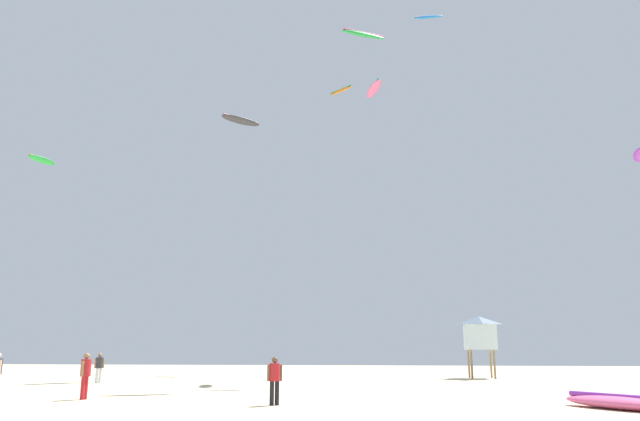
{
  "coord_description": "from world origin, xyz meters",
  "views": [
    {
      "loc": [
        4.18,
        -15.42,
        1.95
      ],
      "look_at": [
        0.0,
        21.82,
        10.56
      ],
      "focal_mm": 33.89,
      "sensor_mm": 36.0,
      "label": 1
    }
  ],
  "objects_px": {
    "person_left": "(86,372)",
    "kite_grounded_near": "(620,402)",
    "kite_aloft_1": "(374,89)",
    "kite_aloft_7": "(428,17)",
    "kite_aloft_3": "(341,91)",
    "kite_aloft_4": "(363,34)",
    "lifeguard_tower": "(480,332)",
    "kite_aloft_2": "(42,160)",
    "kite_aloft_6": "(241,120)",
    "person_foreground": "(275,377)",
    "person_right": "(99,365)"
  },
  "relations": [
    {
      "from": "person_left",
      "to": "person_right",
      "type": "bearing_deg",
      "value": -62.18
    },
    {
      "from": "person_right",
      "to": "kite_aloft_1",
      "type": "height_order",
      "value": "kite_aloft_1"
    },
    {
      "from": "lifeguard_tower",
      "to": "kite_aloft_7",
      "type": "relative_size",
      "value": 1.89
    },
    {
      "from": "lifeguard_tower",
      "to": "kite_aloft_1",
      "type": "distance_m",
      "value": 19.54
    },
    {
      "from": "person_foreground",
      "to": "kite_aloft_1",
      "type": "relative_size",
      "value": 0.5
    },
    {
      "from": "person_foreground",
      "to": "kite_aloft_7",
      "type": "xyz_separation_m",
      "value": [
        7.7,
        20.56,
        25.89
      ]
    },
    {
      "from": "person_right",
      "to": "kite_aloft_4",
      "type": "height_order",
      "value": "kite_aloft_4"
    },
    {
      "from": "lifeguard_tower",
      "to": "kite_aloft_7",
      "type": "distance_m",
      "value": 23.97
    },
    {
      "from": "kite_aloft_2",
      "to": "kite_grounded_near",
      "type": "bearing_deg",
      "value": -28.86
    },
    {
      "from": "kite_aloft_3",
      "to": "kite_aloft_7",
      "type": "relative_size",
      "value": 1.27
    },
    {
      "from": "kite_aloft_6",
      "to": "kite_aloft_1",
      "type": "bearing_deg",
      "value": -1.44
    },
    {
      "from": "person_right",
      "to": "kite_aloft_2",
      "type": "height_order",
      "value": "kite_aloft_2"
    },
    {
      "from": "kite_grounded_near",
      "to": "kite_aloft_7",
      "type": "distance_m",
      "value": 34.04
    },
    {
      "from": "kite_grounded_near",
      "to": "kite_aloft_2",
      "type": "distance_m",
      "value": 39.96
    },
    {
      "from": "person_left",
      "to": "kite_aloft_3",
      "type": "bearing_deg",
      "value": -99.32
    },
    {
      "from": "person_left",
      "to": "person_right",
      "type": "relative_size",
      "value": 1.05
    },
    {
      "from": "kite_grounded_near",
      "to": "kite_aloft_1",
      "type": "xyz_separation_m",
      "value": [
        -8.19,
        21.32,
        21.1
      ]
    },
    {
      "from": "kite_aloft_6",
      "to": "kite_aloft_7",
      "type": "bearing_deg",
      "value": -2.9
    },
    {
      "from": "kite_aloft_4",
      "to": "kite_aloft_6",
      "type": "relative_size",
      "value": 1.03
    },
    {
      "from": "person_left",
      "to": "kite_aloft_1",
      "type": "distance_m",
      "value": 30.31
    },
    {
      "from": "kite_aloft_3",
      "to": "person_right",
      "type": "bearing_deg",
      "value": -121.29
    },
    {
      "from": "kite_aloft_3",
      "to": "lifeguard_tower",
      "type": "bearing_deg",
      "value": -50.97
    },
    {
      "from": "kite_grounded_near",
      "to": "kite_aloft_3",
      "type": "distance_m",
      "value": 45.45
    },
    {
      "from": "person_foreground",
      "to": "kite_aloft_6",
      "type": "height_order",
      "value": "kite_aloft_6"
    },
    {
      "from": "kite_aloft_3",
      "to": "kite_aloft_6",
      "type": "relative_size",
      "value": 0.9
    },
    {
      "from": "kite_aloft_3",
      "to": "kite_aloft_6",
      "type": "height_order",
      "value": "kite_aloft_3"
    },
    {
      "from": "person_left",
      "to": "kite_aloft_3",
      "type": "xyz_separation_m",
      "value": [
        7.83,
        32.71,
        26.25
      ]
    },
    {
      "from": "person_foreground",
      "to": "person_left",
      "type": "distance_m",
      "value": 8.09
    },
    {
      "from": "kite_aloft_1",
      "to": "kite_aloft_3",
      "type": "distance_m",
      "value": 14.97
    },
    {
      "from": "person_right",
      "to": "kite_aloft_6",
      "type": "xyz_separation_m",
      "value": [
        6.0,
        8.19,
        18.34
      ]
    },
    {
      "from": "kite_aloft_3",
      "to": "kite_aloft_4",
      "type": "bearing_deg",
      "value": -81.16
    },
    {
      "from": "lifeguard_tower",
      "to": "kite_aloft_2",
      "type": "height_order",
      "value": "kite_aloft_2"
    },
    {
      "from": "lifeguard_tower",
      "to": "kite_aloft_1",
      "type": "relative_size",
      "value": 1.24
    },
    {
      "from": "kite_aloft_4",
      "to": "kite_grounded_near",
      "type": "bearing_deg",
      "value": -60.31
    },
    {
      "from": "person_left",
      "to": "lifeguard_tower",
      "type": "distance_m",
      "value": 27.04
    },
    {
      "from": "kite_aloft_2",
      "to": "kite_aloft_6",
      "type": "height_order",
      "value": "kite_aloft_6"
    },
    {
      "from": "kite_grounded_near",
      "to": "person_left",
      "type": "bearing_deg",
      "value": 174.51
    },
    {
      "from": "kite_aloft_3",
      "to": "kite_aloft_7",
      "type": "height_order",
      "value": "kite_aloft_3"
    },
    {
      "from": "kite_aloft_3",
      "to": "kite_aloft_4",
      "type": "height_order",
      "value": "kite_aloft_3"
    },
    {
      "from": "lifeguard_tower",
      "to": "kite_aloft_6",
      "type": "relative_size",
      "value": 1.35
    },
    {
      "from": "kite_aloft_1",
      "to": "kite_aloft_3",
      "type": "height_order",
      "value": "kite_aloft_3"
    },
    {
      "from": "kite_grounded_near",
      "to": "kite_aloft_7",
      "type": "xyz_separation_m",
      "value": [
        -3.91,
        20.84,
        26.63
      ]
    },
    {
      "from": "person_right",
      "to": "kite_grounded_near",
      "type": "relative_size",
      "value": 0.42
    },
    {
      "from": "person_right",
      "to": "kite_aloft_1",
      "type": "xyz_separation_m",
      "value": [
        16.41,
        7.93,
        20.34
      ]
    },
    {
      "from": "person_left",
      "to": "kite_grounded_near",
      "type": "bearing_deg",
      "value": 178.65
    },
    {
      "from": "person_right",
      "to": "kite_aloft_3",
      "type": "bearing_deg",
      "value": 117.22
    },
    {
      "from": "person_foreground",
      "to": "kite_aloft_3",
      "type": "height_order",
      "value": "kite_aloft_3"
    },
    {
      "from": "kite_aloft_3",
      "to": "kite_aloft_2",
      "type": "bearing_deg",
      "value": -140.98
    },
    {
      "from": "person_foreground",
      "to": "kite_aloft_7",
      "type": "distance_m",
      "value": 33.95
    },
    {
      "from": "person_left",
      "to": "kite_aloft_4",
      "type": "xyz_separation_m",
      "value": [
        10.83,
        13.4,
        21.56
      ]
    }
  ]
}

